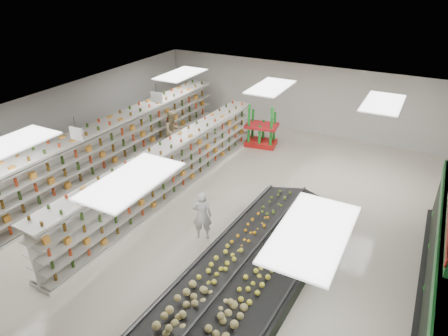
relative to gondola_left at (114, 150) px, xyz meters
The scene contains 12 objects.
floor 4.93m from the gondola_left, ahead, with size 16.00×16.00×0.00m, color beige.
ceiling 5.31m from the gondola_left, ahead, with size 14.00×16.00×0.02m, color white.
wall_back 8.97m from the gondola_left, 57.51° to the left, with size 14.00×0.02×3.20m, color silver.
wall_left 2.32m from the gondola_left, 168.42° to the right, with size 0.02×16.00×3.20m, color silver.
aisle_sign_near 3.18m from the gondola_left, 67.60° to the right, with size 0.52×0.06×0.75m.
aisle_sign_far 2.56m from the gondola_left, 56.94° to the left, with size 0.52×0.06×0.75m.
gondola_left is the anchor object (origin of this frame).
gondola_center 2.74m from the gondola_left, ahead, with size 1.24×10.77×1.86m.
produce_island 7.69m from the gondola_left, 22.12° to the right, with size 2.91×7.17×1.05m.
soda_endcap 6.38m from the gondola_left, 51.95° to the left, with size 1.50×1.13×1.76m.
shopper_main 5.37m from the gondola_left, 21.03° to the right, with size 0.57×0.37×1.56m, color silver.
shopper_background 2.85m from the gondola_left, 72.72° to the left, with size 0.89×0.55×1.84m, color tan.
Camera 1 is at (5.27, -9.70, 7.39)m, focal length 32.00 mm.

